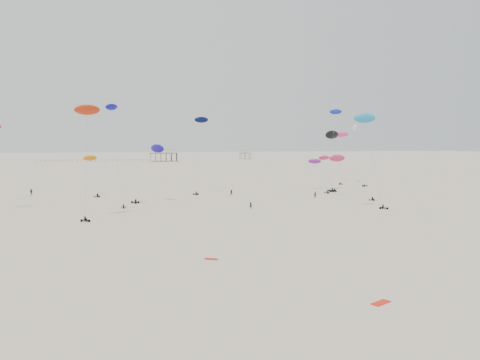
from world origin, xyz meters
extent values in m
plane|color=beige|center=(0.00, 200.00, 0.00)|extent=(900.00, 900.00, 0.00)
cube|color=brown|center=(-10.00, 350.00, 6.15)|extent=(21.00, 13.00, 0.30)
cube|color=silver|center=(-10.00, 350.00, 7.90)|extent=(14.00, 8.40, 3.20)
cube|color=#B2B2AD|center=(-10.00, 350.00, 9.65)|extent=(15.00, 9.00, 0.30)
cube|color=brown|center=(60.00, 380.00, 5.15)|extent=(9.00, 7.00, 0.30)
cube|color=silver|center=(60.00, 380.00, 6.50)|extent=(5.60, 4.20, 2.40)
cube|color=#B2B2AD|center=(60.00, 380.00, 7.85)|extent=(6.00, 4.50, 0.30)
cube|color=black|center=(-62.00, 350.00, 1.45)|extent=(80.00, 0.10, 0.10)
cylinder|color=gray|center=(34.71, 121.14, 12.38)|extent=(0.03, 0.03, 24.80)
ellipsoid|color=#0E30BA|center=(37.22, 124.59, 24.71)|extent=(4.09, 2.41, 1.91)
cylinder|color=gray|center=(-35.39, 123.44, 5.42)|extent=(0.03, 0.03, 10.89)
ellipsoid|color=orange|center=(-36.59, 126.04, 10.76)|extent=(4.24, 2.83, 1.97)
cylinder|color=gray|center=(33.95, 125.26, 4.59)|extent=(0.03, 0.03, 11.27)
ellipsoid|color=purple|center=(32.15, 129.00, 9.16)|extent=(4.60, 3.27, 2.08)
cylinder|color=gray|center=(-27.03, 98.67, 11.73)|extent=(0.03, 0.03, 22.43)
ellipsoid|color=#0C0EA6|center=(-28.23, 99.82, 23.53)|extent=(3.79, 4.25, 1.95)
cylinder|color=gray|center=(-31.80, 81.87, 10.79)|extent=(0.03, 0.03, 20.37)
ellipsoid|color=red|center=(-31.62, 83.53, 21.79)|extent=(5.80, 4.76, 2.63)
cylinder|color=gray|center=(-5.67, 122.22, 10.91)|extent=(0.03, 0.03, 20.53)
ellipsoid|color=#040C36|center=(-4.77, 123.31, 21.81)|extent=(4.21, 1.91, 2.01)
cylinder|color=gray|center=(30.90, 85.71, 10.33)|extent=(0.03, 0.03, 19.77)
ellipsoid|color=#1987C2|center=(28.62, 86.44, 20.85)|extent=(5.20, 2.00, 2.45)
cylinder|color=gray|center=(36.02, 124.12, 8.62)|extent=(0.03, 0.03, 15.84)
ellipsoid|color=black|center=(36.29, 125.01, 17.58)|extent=(6.33, 4.75, 2.95)
cylinder|color=gray|center=(35.18, 125.25, 5.12)|extent=(0.03, 0.03, 12.48)
ellipsoid|color=#CF3064|center=(35.54, 129.58, 10.26)|extent=(3.78, 1.75, 1.85)
cylinder|color=gray|center=(53.76, 142.12, 10.14)|extent=(0.03, 0.03, 23.31)
ellipsoid|color=white|center=(54.83, 148.86, 20.58)|extent=(4.96, 5.93, 2.76)
cylinder|color=gray|center=(49.93, 149.68, 8.95)|extent=(0.03, 0.03, 21.54)
ellipsoid|color=#F03895|center=(52.74, 155.99, 18.16)|extent=(5.37, 2.61, 2.62)
cylinder|color=gray|center=(35.12, 105.59, 5.35)|extent=(0.03, 0.03, 15.85)
ellipsoid|color=#BE2C5B|center=(32.51, 111.48, 10.81)|extent=(4.69, 1.63, 2.26)
cylinder|color=gray|center=(-20.63, 106.57, 6.80)|extent=(0.03, 0.03, 13.43)
ellipsoid|color=#160B96|center=(-17.76, 107.31, 13.74)|extent=(4.44, 5.09, 2.46)
imported|color=black|center=(3.24, 91.66, 0.00)|extent=(0.83, 0.82, 1.91)
imported|color=black|center=(25.04, 108.30, 0.00)|extent=(1.02, 0.62, 2.04)
imported|color=black|center=(-53.53, 129.25, 0.00)|extent=(1.50, 1.16, 2.25)
imported|color=black|center=(3.15, 118.00, 0.00)|extent=(0.86, 0.70, 2.08)
cube|color=red|center=(2.31, 27.15, 0.00)|extent=(2.36, 1.86, 0.08)
cube|color=red|center=(-11.71, 46.94, 0.00)|extent=(1.93, 1.37, 0.07)
camera|label=1|loc=(-19.33, -13.60, 15.69)|focal=35.00mm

